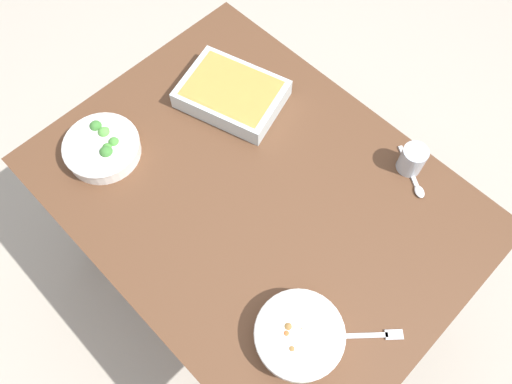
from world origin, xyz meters
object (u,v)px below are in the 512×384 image
Objects in this scene: stew_bowl at (299,335)px; broccoli_bowl at (102,147)px; fork_on_table at (373,335)px; drink_cup at (412,160)px; baking_dish at (232,93)px; spoon_spare at (414,179)px; spoon_by_stew at (288,323)px; spoon_by_broccoli at (116,159)px.

broccoli_bowl is at bearing 0.99° from stew_bowl.
fork_on_table is (-0.12, -0.13, -0.03)m from stew_bowl.
stew_bowl is at bearing 100.32° from drink_cup.
baking_dish reaches higher than fork_on_table.
stew_bowl is 1.54× the size of fork_on_table.
spoon_spare is at bearing 147.92° from drink_cup.
stew_bowl and baking_dish have the same top height.
broccoli_bowl is at bearing 72.51° from baking_dish.
spoon_by_stew is 1.24× the size of fork_on_table.
broccoli_bowl is 1.56× the size of fork_on_table.
stew_bowl is at bearing 97.05° from spoon_spare.
stew_bowl reaches higher than spoon_by_stew.
spoon_by_broccoli is 0.86m from spoon_spare.
stew_bowl reaches higher than spoon_by_broccoli.
spoon_by_stew is 0.55m from spoon_spare.
broccoli_bowl reaches higher than baking_dish.
drink_cup reaches higher than baking_dish.
drink_cup reaches higher than spoon_spare.
spoon_by_stew is (-0.06, 0.57, -0.03)m from drink_cup.
spoon_spare is (0.07, -0.55, -0.03)m from stew_bowl.
stew_bowl is 0.62× the size of baking_dish.
spoon_spare is (-0.04, 0.02, -0.03)m from drink_cup.
fork_on_table is (-0.84, -0.14, -0.00)m from spoon_by_broccoli.
spoon_by_stew is at bearing 96.28° from drink_cup.
fork_on_table is at bearing 161.92° from baking_dish.
spoon_by_broccoli is at bearing -170.29° from broccoli_bowl.
drink_cup is at bearing -79.68° from stew_bowl.
stew_bowl is 1.38× the size of spoon_spare.
baking_dish is at bearing -31.01° from stew_bowl.
baking_dish is (-0.12, -0.40, 0.00)m from broccoli_bowl.
baking_dish is at bearing -101.92° from spoon_by_broccoli.
drink_cup is at bearing -159.71° from baking_dish.
stew_bowl is 0.19m from fork_on_table.
broccoli_bowl is 0.90m from spoon_spare.
drink_cup is at bearing -32.08° from spoon_spare.
spoon_spare is 1.12× the size of fork_on_table.
baking_dish is 2.00× the size of spoon_by_stew.
broccoli_bowl is at bearing 1.64° from spoon_by_stew.
stew_bowl is 0.99× the size of broccoli_bowl.
baking_dish is 0.80m from fork_on_table.
fork_on_table is (-0.17, -0.13, -0.00)m from spoon_by_stew.
fork_on_table is at bearing 114.68° from spoon_spare.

